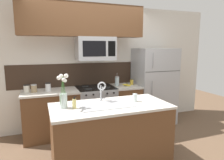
{
  "coord_description": "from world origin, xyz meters",
  "views": [
    {
      "loc": [
        -1.07,
        -2.95,
        1.73
      ],
      "look_at": [
        0.12,
        0.27,
        1.16
      ],
      "focal_mm": 32.0,
      "sensor_mm": 36.0,
      "label": 1
    }
  ],
  "objects_px": {
    "storage_jar_short": "(48,87)",
    "storage_jar_tall": "(27,88)",
    "banana_bunch": "(127,85)",
    "storage_jar_medium": "(34,88)",
    "microwave": "(95,49)",
    "french_press": "(117,81)",
    "flower_vase": "(63,95)",
    "refrigerator": "(153,86)",
    "drinking_glass": "(135,98)",
    "sink_faucet": "(102,89)",
    "dish_soap_bottle": "(74,103)",
    "stove_range": "(96,109)",
    "coffee_tin": "(132,82)"
  },
  "relations": [
    {
      "from": "storage_jar_short",
      "to": "storage_jar_tall",
      "type": "bearing_deg",
      "value": 175.55
    },
    {
      "from": "banana_bunch",
      "to": "storage_jar_medium",
      "type": "bearing_deg",
      "value": 178.19
    },
    {
      "from": "microwave",
      "to": "storage_jar_short",
      "type": "bearing_deg",
      "value": 178.31
    },
    {
      "from": "french_press",
      "to": "flower_vase",
      "type": "distance_m",
      "value": 1.77
    },
    {
      "from": "storage_jar_tall",
      "to": "refrigerator",
      "type": "bearing_deg",
      "value": -0.33
    },
    {
      "from": "drinking_glass",
      "to": "flower_vase",
      "type": "xyz_separation_m",
      "value": [
        -1.05,
        0.05,
        0.12
      ]
    },
    {
      "from": "refrigerator",
      "to": "sink_faucet",
      "type": "height_order",
      "value": "refrigerator"
    },
    {
      "from": "storage_jar_medium",
      "to": "dish_soap_bottle",
      "type": "relative_size",
      "value": 0.87
    },
    {
      "from": "flower_vase",
      "to": "refrigerator",
      "type": "bearing_deg",
      "value": 29.0
    },
    {
      "from": "stove_range",
      "to": "coffee_tin",
      "type": "height_order",
      "value": "coffee_tin"
    },
    {
      "from": "sink_faucet",
      "to": "storage_jar_tall",
      "type": "bearing_deg",
      "value": 135.87
    },
    {
      "from": "microwave",
      "to": "banana_bunch",
      "type": "height_order",
      "value": "microwave"
    },
    {
      "from": "storage_jar_medium",
      "to": "coffee_tin",
      "type": "xyz_separation_m",
      "value": [
        2.01,
        0.05,
        -0.02
      ]
    },
    {
      "from": "refrigerator",
      "to": "dish_soap_bottle",
      "type": "xyz_separation_m",
      "value": [
        -2.02,
        -1.26,
        0.13
      ]
    },
    {
      "from": "refrigerator",
      "to": "storage_jar_medium",
      "type": "height_order",
      "value": "refrigerator"
    },
    {
      "from": "refrigerator",
      "to": "coffee_tin",
      "type": "height_order",
      "value": "refrigerator"
    },
    {
      "from": "french_press",
      "to": "drinking_glass",
      "type": "xyz_separation_m",
      "value": [
        -0.22,
        -1.28,
        -0.04
      ]
    },
    {
      "from": "storage_jar_medium",
      "to": "coffee_tin",
      "type": "bearing_deg",
      "value": 1.52
    },
    {
      "from": "storage_jar_tall",
      "to": "sink_faucet",
      "type": "distance_m",
      "value": 1.54
    },
    {
      "from": "storage_jar_short",
      "to": "microwave",
      "type": "bearing_deg",
      "value": -1.69
    },
    {
      "from": "microwave",
      "to": "flower_vase",
      "type": "bearing_deg",
      "value": -124.08
    },
    {
      "from": "storage_jar_medium",
      "to": "storage_jar_short",
      "type": "height_order",
      "value": "storage_jar_short"
    },
    {
      "from": "stove_range",
      "to": "dish_soap_bottle",
      "type": "height_order",
      "value": "dish_soap_bottle"
    },
    {
      "from": "microwave",
      "to": "storage_jar_tall",
      "type": "bearing_deg",
      "value": 177.52
    },
    {
      "from": "stove_range",
      "to": "coffee_tin",
      "type": "relative_size",
      "value": 8.45
    },
    {
      "from": "storage_jar_short",
      "to": "coffee_tin",
      "type": "relative_size",
      "value": 1.44
    },
    {
      "from": "banana_bunch",
      "to": "dish_soap_bottle",
      "type": "relative_size",
      "value": 1.15
    },
    {
      "from": "refrigerator",
      "to": "storage_jar_tall",
      "type": "xyz_separation_m",
      "value": [
        -2.67,
        0.02,
        0.13
      ]
    },
    {
      "from": "storage_jar_medium",
      "to": "drinking_glass",
      "type": "bearing_deg",
      "value": -40.11
    },
    {
      "from": "banana_bunch",
      "to": "drinking_glass",
      "type": "distance_m",
      "value": 1.23
    },
    {
      "from": "dish_soap_bottle",
      "to": "microwave",
      "type": "bearing_deg",
      "value": 62.01
    },
    {
      "from": "sink_faucet",
      "to": "dish_soap_bottle",
      "type": "relative_size",
      "value": 1.85
    },
    {
      "from": "refrigerator",
      "to": "dish_soap_bottle",
      "type": "distance_m",
      "value": 2.38
    },
    {
      "from": "coffee_tin",
      "to": "dish_soap_bottle",
      "type": "distance_m",
      "value": 1.96
    },
    {
      "from": "stove_range",
      "to": "french_press",
      "type": "xyz_separation_m",
      "value": [
        0.49,
        0.06,
        0.55
      ]
    },
    {
      "from": "french_press",
      "to": "drinking_glass",
      "type": "bearing_deg",
      "value": -99.64
    },
    {
      "from": "banana_bunch",
      "to": "sink_faucet",
      "type": "distance_m",
      "value": 1.31
    },
    {
      "from": "microwave",
      "to": "refrigerator",
      "type": "distance_m",
      "value": 1.61
    },
    {
      "from": "banana_bunch",
      "to": "dish_soap_bottle",
      "type": "bearing_deg",
      "value": -138.24
    },
    {
      "from": "refrigerator",
      "to": "storage_jar_short",
      "type": "distance_m",
      "value": 2.3
    },
    {
      "from": "refrigerator",
      "to": "drinking_glass",
      "type": "xyz_separation_m",
      "value": [
        -1.1,
        -1.24,
        0.12
      ]
    },
    {
      "from": "flower_vase",
      "to": "drinking_glass",
      "type": "bearing_deg",
      "value": -2.65
    },
    {
      "from": "refrigerator",
      "to": "storage_jar_medium",
      "type": "xyz_separation_m",
      "value": [
        -2.55,
        -0.02,
        0.13
      ]
    },
    {
      "from": "stove_range",
      "to": "coffee_tin",
      "type": "bearing_deg",
      "value": 3.43
    },
    {
      "from": "storage_jar_tall",
      "to": "storage_jar_short",
      "type": "bearing_deg",
      "value": -4.45
    },
    {
      "from": "microwave",
      "to": "sink_faucet",
      "type": "height_order",
      "value": "microwave"
    },
    {
      "from": "sink_faucet",
      "to": "dish_soap_bottle",
      "type": "distance_m",
      "value": 0.51
    },
    {
      "from": "coffee_tin",
      "to": "flower_vase",
      "type": "bearing_deg",
      "value": -142.84
    },
    {
      "from": "coffee_tin",
      "to": "dish_soap_bottle",
      "type": "bearing_deg",
      "value": -139.01
    },
    {
      "from": "coffee_tin",
      "to": "microwave",
      "type": "bearing_deg",
      "value": -175.14
    }
  ]
}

